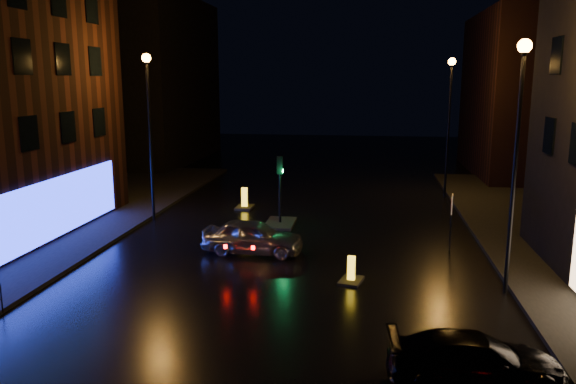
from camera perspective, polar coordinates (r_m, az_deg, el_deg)
name	(u,v)px	position (r m, az deg, el deg)	size (l,w,h in m)	color
ground	(241,364)	(15.02, -4.81, -17.01)	(120.00, 120.00, 0.00)	black
building_far_left	(151,81)	(51.52, -13.78, 10.92)	(8.00, 16.00, 14.00)	black
building_far_right	(530,95)	(46.43, 23.40, 9.07)	(8.00, 14.00, 12.00)	black
street_lamp_lfar	(149,111)	(29.02, -13.95, 7.95)	(0.44, 0.44, 8.37)	black
street_lamp_rnear	(518,129)	(19.50, 22.33, 5.92)	(0.44, 0.44, 8.37)	black
street_lamp_rfar	(450,106)	(35.21, 16.09, 8.39)	(0.44, 0.44, 8.37)	black
traffic_signal	(280,215)	(27.99, -0.81, -2.32)	(1.40, 2.40, 3.45)	black
silver_hatchback	(253,237)	(23.42, -3.59, -4.54)	(1.68, 4.18, 1.42)	#B3B7BC
dark_sedan	(475,360)	(14.58, 18.50, -15.85)	(1.69, 4.15, 1.21)	black
bollard_near	(351,276)	(20.42, 6.43, -8.51)	(0.97, 1.24, 0.96)	black
bollard_far	(245,204)	(31.66, -4.43, -1.19)	(0.91, 1.36, 1.18)	black
road_sign_right	(452,209)	(24.38, 16.29, -1.67)	(0.15, 0.59, 2.43)	black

